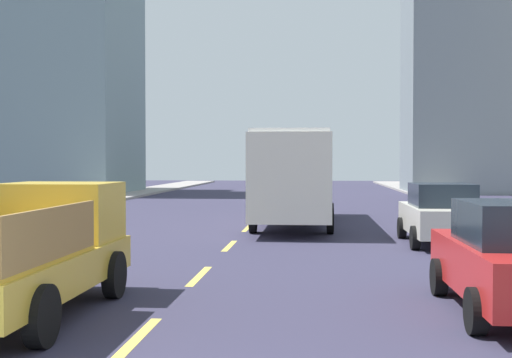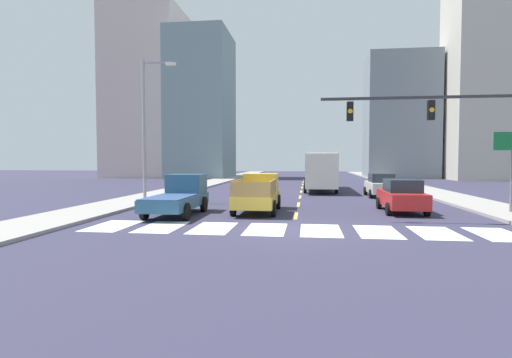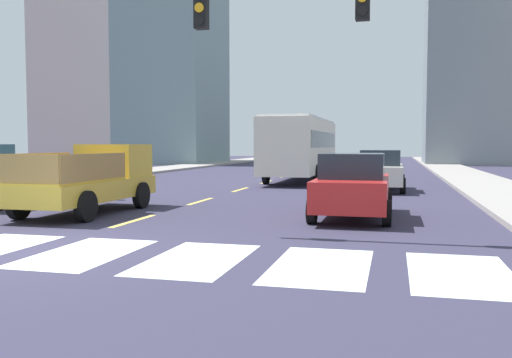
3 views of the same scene
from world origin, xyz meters
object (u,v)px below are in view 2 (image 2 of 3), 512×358
sedan_mid (402,196)px  traffic_signal_gantry (458,126)px  city_bus (320,169)px  pickup_dark (179,196)px  direction_sign_green (512,154)px  sedan_far (381,185)px  streetlight_left (146,124)px  pickup_stakebed (258,194)px

sedan_mid → traffic_signal_gantry: traffic_signal_gantry is taller
city_bus → sedan_mid: bearing=-77.1°
pickup_dark → direction_sign_green: size_ratio=1.24×
pickup_dark → direction_sign_green: 16.60m
sedan_far → streetlight_left: size_ratio=0.49×
pickup_stakebed → traffic_signal_gantry: 9.95m
sedan_far → city_bus: bearing=130.5°
city_bus → streetlight_left: bearing=-136.1°
sedan_far → streetlight_left: 17.11m
pickup_stakebed → direction_sign_green: bearing=-0.1°
sedan_mid → city_bus: bearing=102.1°
pickup_stakebed → sedan_far: size_ratio=1.18×
pickup_stakebed → streetlight_left: (-7.57, 3.39, 4.03)m
direction_sign_green → streetlight_left: streetlight_left is taller
pickup_dark → direction_sign_green: direction_sign_green is taller
traffic_signal_gantry → streetlight_left: size_ratio=0.95×
pickup_dark → city_bus: 18.15m
sedan_mid → pickup_dark: bearing=-172.0°
city_bus → streetlight_left: 16.34m
city_bus → pickup_stakebed: bearing=-105.6°
traffic_signal_gantry → pickup_stakebed: bearing=161.7°
direction_sign_green → streetlight_left: bearing=171.0°
sedan_far → sedan_mid: bearing=-90.5°
sedan_far → sedan_mid: 8.92m
pickup_dark → traffic_signal_gantry: (12.72, -1.30, 3.26)m
sedan_far → direction_sign_green: bearing=-60.5°
sedan_far → direction_sign_green: direction_sign_green is taller
city_bus → direction_sign_green: bearing=-60.5°
pickup_stakebed → sedan_mid: (7.44, 0.45, -0.08)m
traffic_signal_gantry → pickup_dark: bearing=174.1°
pickup_dark → sedan_mid: size_ratio=1.18×
city_bus → traffic_signal_gantry: traffic_signal_gantry is taller
pickup_stakebed → city_bus: bearing=75.3°
traffic_signal_gantry → sedan_far: bearing=94.6°
sedan_mid → traffic_signal_gantry: 4.99m
pickup_stakebed → city_bus: 15.35m
city_bus → traffic_signal_gantry: 18.73m
direction_sign_green → sedan_far: bearing=116.8°
sedan_far → sedan_mid: same height
sedan_far → sedan_mid: size_ratio=1.00×
traffic_signal_gantry → streetlight_left: 17.69m
traffic_signal_gantry → direction_sign_green: 4.95m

